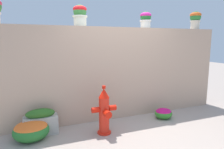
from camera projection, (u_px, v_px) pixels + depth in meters
The scene contains 9 objects.
ground_plane at pixel (136, 132), 3.81m from camera, with size 24.00×24.00×0.00m, color #A49388.
stone_wall at pixel (116, 73), 4.56m from camera, with size 5.15×0.42×1.99m, color tan.
potted_plant_1 at pixel (80, 14), 4.04m from camera, with size 0.30×0.30×0.42m.
potted_plant_2 at pixel (146, 19), 4.61m from camera, with size 0.26×0.26×0.37m.
potted_plant_3 at pixel (195, 19), 5.20m from camera, with size 0.28×0.28×0.46m.
fire_hydrant at pixel (104, 112), 3.70m from camera, with size 0.46×0.37×0.91m.
flower_bush_left at pixel (31, 130), 3.51m from camera, with size 0.61×0.55×0.34m.
flower_bush_right at pixel (163, 113), 4.49m from camera, with size 0.39×0.35×0.23m.
planter_box at pixel (41, 122), 3.70m from camera, with size 0.60×0.24×0.49m.
Camera 1 is at (-1.74, -3.16, 1.70)m, focal length 32.42 mm.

